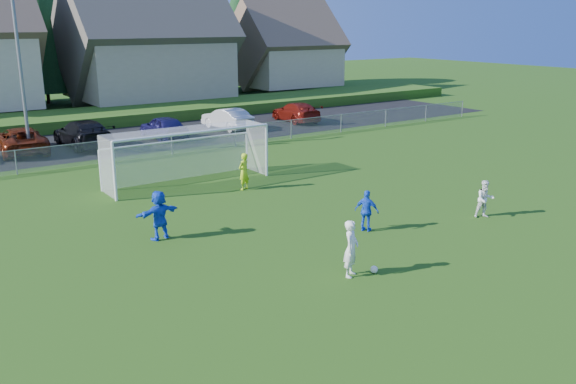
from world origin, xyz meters
name	(u,v)px	position (x,y,z in m)	size (l,w,h in m)	color
ground	(474,319)	(0.00, 0.00, 0.00)	(160.00, 160.00, 0.00)	#193D0C
asphalt_lot	(103,142)	(0.00, 27.50, 0.01)	(60.00, 60.00, 0.00)	black
grass_embankment	(67,120)	(0.00, 35.00, 0.40)	(70.00, 6.00, 0.80)	#1E420F
soccer_ball	(374,269)	(-0.07, 3.51, 0.11)	(0.22, 0.22, 0.22)	white
player_white_a	(351,249)	(-0.77, 3.75, 0.83)	(0.61, 0.40, 1.67)	white
player_white_b	(485,199)	(6.84, 5.05, 0.71)	(0.69, 0.54, 1.41)	white
player_blue_a	(367,211)	(2.22, 6.41, 0.73)	(0.86, 0.36, 1.46)	blue
player_blue_b	(159,215)	(-4.00, 9.77, 0.84)	(1.56, 0.50, 1.68)	blue
goalkeeper	(244,172)	(1.51, 13.50, 0.81)	(0.59, 0.39, 1.61)	#B2DE1A
car_c	(21,140)	(-4.67, 27.18, 0.71)	(2.36, 5.11, 1.42)	#5A1C0A
car_d	(83,134)	(-1.34, 26.86, 0.78)	(2.19, 5.38, 1.56)	black
car_e	(164,127)	(3.50, 26.49, 0.73)	(1.71, 4.26, 1.45)	#18164D
car_f	(227,119)	(8.49, 27.38, 0.71)	(1.50, 4.29, 1.41)	silver
car_g	(296,112)	(14.16, 27.30, 0.69)	(1.94, 4.78, 1.39)	maroon
soccer_goal	(185,147)	(0.00, 16.05, 1.63)	(7.42, 1.90, 2.50)	white
chainlink_fence	(137,147)	(0.00, 22.00, 0.63)	(52.06, 0.06, 1.20)	gray
streetlight	(21,65)	(-4.45, 26.00, 4.84)	(1.38, 0.18, 9.00)	slate
houses_row	(57,17)	(1.97, 42.46, 7.33)	(53.90, 11.45, 13.27)	tan
tree_row	(27,23)	(1.04, 48.74, 6.91)	(65.98, 12.36, 13.80)	#382616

